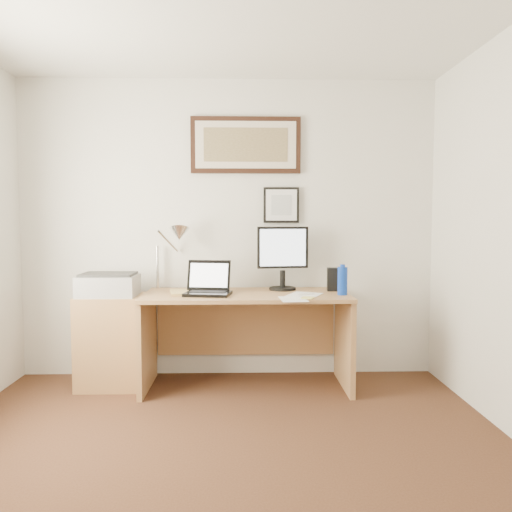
{
  "coord_description": "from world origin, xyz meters",
  "views": [
    {
      "loc": [
        0.12,
        -2.25,
        1.31
      ],
      "look_at": [
        0.22,
        1.43,
        1.06
      ],
      "focal_mm": 35.0,
      "sensor_mm": 36.0,
      "label": 1
    }
  ],
  "objects_px": {
    "book": "(171,293)",
    "lcd_monitor": "(283,255)",
    "printer": "(109,285)",
    "side_cabinet": "(112,341)",
    "water_bottle": "(342,281)",
    "laptop": "(208,287)",
    "desk": "(246,321)"
  },
  "relations": [
    {
      "from": "water_bottle",
      "to": "book",
      "type": "height_order",
      "value": "water_bottle"
    },
    {
      "from": "lcd_monitor",
      "to": "laptop",
      "type": "bearing_deg",
      "value": -158.51
    },
    {
      "from": "book",
      "to": "lcd_monitor",
      "type": "xyz_separation_m",
      "value": [
        0.89,
        0.2,
        0.28
      ]
    },
    {
      "from": "lcd_monitor",
      "to": "printer",
      "type": "height_order",
      "value": "lcd_monitor"
    },
    {
      "from": "printer",
      "to": "desk",
      "type": "bearing_deg",
      "value": 3.13
    },
    {
      "from": "side_cabinet",
      "to": "book",
      "type": "xyz_separation_m",
      "value": [
        0.48,
        -0.07,
        0.4
      ]
    },
    {
      "from": "side_cabinet",
      "to": "desk",
      "type": "height_order",
      "value": "desk"
    },
    {
      "from": "desk",
      "to": "water_bottle",
      "type": "bearing_deg",
      "value": -14.57
    },
    {
      "from": "desk",
      "to": "side_cabinet",
      "type": "bearing_deg",
      "value": -178.11
    },
    {
      "from": "lcd_monitor",
      "to": "side_cabinet",
      "type": "bearing_deg",
      "value": -174.6
    },
    {
      "from": "desk",
      "to": "laptop",
      "type": "distance_m",
      "value": 0.44
    },
    {
      "from": "book",
      "to": "desk",
      "type": "bearing_deg",
      "value": 10.59
    },
    {
      "from": "side_cabinet",
      "to": "water_bottle",
      "type": "xyz_separation_m",
      "value": [
        1.81,
        -0.16,
        0.49
      ]
    },
    {
      "from": "desk",
      "to": "lcd_monitor",
      "type": "distance_m",
      "value": 0.61
    },
    {
      "from": "water_bottle",
      "to": "laptop",
      "type": "relative_size",
      "value": 0.58
    },
    {
      "from": "water_bottle",
      "to": "lcd_monitor",
      "type": "bearing_deg",
      "value": 146.77
    },
    {
      "from": "laptop",
      "to": "lcd_monitor",
      "type": "bearing_deg",
      "value": 21.49
    },
    {
      "from": "side_cabinet",
      "to": "laptop",
      "type": "distance_m",
      "value": 0.9
    },
    {
      "from": "desk",
      "to": "laptop",
      "type": "xyz_separation_m",
      "value": [
        -0.29,
        -0.14,
        0.29
      ]
    },
    {
      "from": "desk",
      "to": "lcd_monitor",
      "type": "relative_size",
      "value": 3.08
    },
    {
      "from": "printer",
      "to": "side_cabinet",
      "type": "bearing_deg",
      "value": 70.52
    },
    {
      "from": "water_bottle",
      "to": "book",
      "type": "distance_m",
      "value": 1.33
    },
    {
      "from": "side_cabinet",
      "to": "printer",
      "type": "distance_m",
      "value": 0.45
    },
    {
      "from": "book",
      "to": "printer",
      "type": "bearing_deg",
      "value": 174.08
    },
    {
      "from": "side_cabinet",
      "to": "book",
      "type": "bearing_deg",
      "value": -8.78
    },
    {
      "from": "side_cabinet",
      "to": "lcd_monitor",
      "type": "relative_size",
      "value": 1.4
    },
    {
      "from": "side_cabinet",
      "to": "lcd_monitor",
      "type": "distance_m",
      "value": 1.53
    },
    {
      "from": "lcd_monitor",
      "to": "printer",
      "type": "relative_size",
      "value": 1.18
    },
    {
      "from": "desk",
      "to": "printer",
      "type": "xyz_separation_m",
      "value": [
        -1.08,
        -0.06,
        0.3
      ]
    },
    {
      "from": "desk",
      "to": "laptop",
      "type": "bearing_deg",
      "value": -154.55
    },
    {
      "from": "laptop",
      "to": "printer",
      "type": "bearing_deg",
      "value": 174.12
    },
    {
      "from": "desk",
      "to": "lcd_monitor",
      "type": "bearing_deg",
      "value": 17.4
    }
  ]
}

